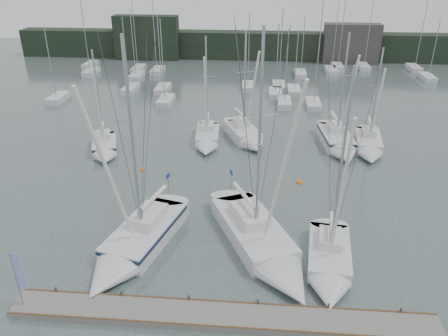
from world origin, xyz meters
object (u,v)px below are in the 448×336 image
object	(u,v)px
sailboat_mid_b	(207,141)
sailboat_mid_d	(339,144)
sailboat_near_left	(131,249)
buoy_c	(142,170)
sailboat_mid_c	(247,137)
sailboat_mid_a	(105,149)
buoy_b	(300,183)
dock_banner	(18,274)
sailboat_mid_e	(369,147)
sailboat_near_center	(268,252)
sailboat_near_right	(329,269)

from	to	relation	value
sailboat_mid_b	sailboat_mid_d	xyz separation A→B (m)	(13.80, 0.08, 0.09)
sailboat_near_left	buoy_c	world-z (taller)	sailboat_near_left
buoy_c	sailboat_mid_c	bearing A→B (deg)	37.20
sailboat_mid_a	sailboat_mid_b	size ratio (longest dim) A/B	0.93
sailboat_mid_d	buoy_b	bearing A→B (deg)	-125.91
sailboat_mid_a	buoy_b	world-z (taller)	sailboat_mid_a
sailboat_mid_c	dock_banner	distance (m)	28.26
buoy_b	sailboat_mid_c	bearing A→B (deg)	119.95
sailboat_near_left	sailboat_mid_d	bearing A→B (deg)	64.18
buoy_b	dock_banner	xyz separation A→B (m)	(-16.74, -16.92, 2.60)
sailboat_mid_e	dock_banner	distance (m)	34.35
sailboat_near_left	sailboat_mid_a	bearing A→B (deg)	129.16
dock_banner	buoy_b	bearing A→B (deg)	37.78
sailboat_near_center	sailboat_mid_e	bearing A→B (deg)	35.85
sailboat_mid_d	dock_banner	size ratio (longest dim) A/B	3.39
sailboat_mid_a	dock_banner	distance (m)	21.68
sailboat_mid_b	sailboat_mid_c	distance (m)	4.35
sailboat_mid_a	sailboat_mid_d	bearing A→B (deg)	-10.73
sailboat_mid_e	buoy_c	size ratio (longest dim) A/B	23.86
sailboat_near_center	dock_banner	bearing A→B (deg)	178.21
sailboat_mid_d	sailboat_near_center	bearing A→B (deg)	-116.96
buoy_b	buoy_c	xyz separation A→B (m)	(-14.72, 1.35, 0.00)
sailboat_mid_a	sailboat_mid_e	xyz separation A→B (m)	(26.88, 2.77, -0.01)
sailboat_near_right	sailboat_near_center	bearing A→B (deg)	167.43
sailboat_near_left	sailboat_near_center	xyz separation A→B (m)	(9.17, 0.49, -0.06)
sailboat_near_center	buoy_c	distance (m)	17.18
sailboat_mid_e	buoy_c	xyz separation A→B (m)	(-22.26, -5.93, -0.56)
sailboat_near_center	sailboat_mid_e	xyz separation A→B (m)	(10.45, 18.40, -0.03)
buoy_b	dock_banner	world-z (taller)	dock_banner
sailboat_near_right	sailboat_mid_d	world-z (taller)	sailboat_near_right
sailboat_near_right	sailboat_mid_a	distance (m)	26.47
sailboat_near_center	sailboat_mid_d	world-z (taller)	sailboat_near_center
sailboat_mid_d	sailboat_mid_e	world-z (taller)	sailboat_mid_d
sailboat_mid_d	sailboat_mid_c	bearing A→B (deg)	168.80
sailboat_mid_c	sailboat_near_center	bearing A→B (deg)	-107.13
sailboat_mid_a	buoy_c	distance (m)	5.63
sailboat_mid_d	sailboat_mid_a	bearing A→B (deg)	-177.66
sailboat_near_center	buoy_b	world-z (taller)	sailboat_near_center
sailboat_near_left	sailboat_mid_e	world-z (taller)	sailboat_near_left
sailboat_near_right	buoy_b	xyz separation A→B (m)	(-0.96, 12.48, -0.52)
sailboat_near_left	buoy_b	distance (m)	16.77
sailboat_near_center	sailboat_mid_e	size ratio (longest dim) A/B	1.43
sailboat_mid_a	buoy_c	xyz separation A→B (m)	(4.63, -3.16, -0.57)
sailboat_mid_b	buoy_b	xyz separation A→B (m)	(9.23, -7.64, -0.55)
sailboat_mid_b	sailboat_near_right	bearing A→B (deg)	-67.49
sailboat_mid_b	dock_banner	bearing A→B (deg)	-111.37
sailboat_mid_c	sailboat_mid_e	bearing A→B (deg)	-29.69
sailboat_near_left	dock_banner	xyz separation A→B (m)	(-4.67, -5.31, 1.95)
sailboat_near_right	sailboat_mid_b	xyz separation A→B (m)	(-10.20, 20.12, 0.04)
sailboat_near_center	sailboat_mid_d	size ratio (longest dim) A/B	1.27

